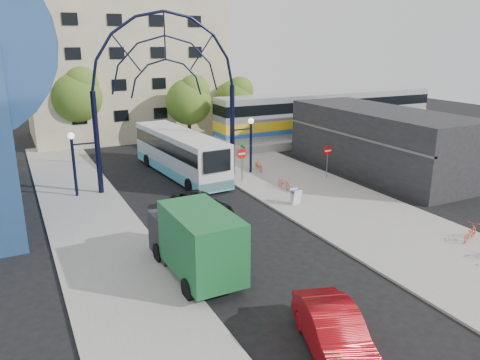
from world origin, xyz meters
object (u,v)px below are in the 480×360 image
tree_north_c (236,97)px  bike_near_a (284,183)px  gateway_arch (166,64)px  street_name_sign (243,153)px  tree_north_a (190,99)px  city_bus (180,153)px  red_sedan (334,333)px  bike_far_c (470,232)px  stop_sign (242,157)px  do_not_enter_sign (328,154)px  sandwich_board (296,195)px  green_truck (194,240)px  black_suv (202,205)px  bike_near_b (259,165)px  train_car (328,113)px  tree_north_b (77,94)px

tree_north_c → bike_near_a: (-5.39, -18.74, -3.75)m
gateway_arch → bike_near_a: gateway_arch is taller
street_name_sign → tree_north_a: tree_north_a is taller
tree_north_a → bike_near_a: size_ratio=4.59×
city_bus → red_sedan: city_bus is taller
bike_far_c → gateway_arch: bearing=12.2°
tree_north_a → city_bus: size_ratio=0.56×
stop_sign → do_not_enter_sign: 6.51m
sandwich_board → green_truck: bearing=-148.4°
black_suv → bike_near_b: (7.67, 6.89, -0.04)m
black_suv → bike_near_b: size_ratio=2.88×
gateway_arch → train_car: (20.00, 8.00, -5.66)m
street_name_sign → red_sedan: 20.70m
tree_north_c → bike_near_b: bearing=-109.1°
bike_near_b → sandwich_board: bearing=-94.9°
do_not_enter_sign → gateway_arch: bearing=160.0°
street_name_sign → sandwich_board: (0.40, -6.62, -1.39)m
sandwich_board → bike_near_b: (1.71, 8.02, -0.13)m
tree_north_b → stop_sign: bearing=-64.2°
do_not_enter_sign → street_name_sign: size_ratio=0.89×
tree_north_a → green_truck: size_ratio=1.09×
stop_sign → city_bus: city_bus is taller
do_not_enter_sign → city_bus: (-9.50, 6.19, -0.21)m
tree_north_a → bike_near_a: bearing=-87.9°
city_bus → bike_far_c: (9.14, -19.00, -1.22)m
street_name_sign → red_sedan: bearing=-108.4°
green_truck → bike_near_b: 17.32m
stop_sign → tree_north_c: 17.68m
city_bus → bike_near_b: (5.81, -2.19, -1.16)m
street_name_sign → bike_near_b: (2.11, 1.40, -1.52)m
gateway_arch → stop_sign: bearing=-22.6°
train_car → green_truck: train_car is taller
train_car → gateway_arch: bearing=-158.2°
street_name_sign → bike_near_b: 2.95m
city_bus → bike_near_b: size_ratio=7.65×
sandwich_board → tree_north_b: 26.15m
sandwich_board → bike_far_c: size_ratio=0.61×
tree_north_c → bike_near_b: 15.18m
black_suv → bike_far_c: 14.82m
do_not_enter_sign → tree_north_b: 25.09m
tree_north_c → sandwich_board: bearing=-106.5°
do_not_enter_sign → green_truck: (-14.41, -9.56, -0.37)m
sandwich_board → bike_far_c: (5.04, -8.79, -0.20)m
tree_north_a → tree_north_b: (-10.00, 4.00, 0.66)m
train_car → bike_near_a: train_car is taller
stop_sign → train_car: train_car is taller
train_car → red_sedan: (-21.33, -28.99, -2.11)m
stop_sign → green_truck: (-8.21, -11.56, -0.39)m
bike_far_c → tree_north_a: bearing=-11.2°
gateway_arch → bike_near_a: (6.73, -4.81, -8.04)m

